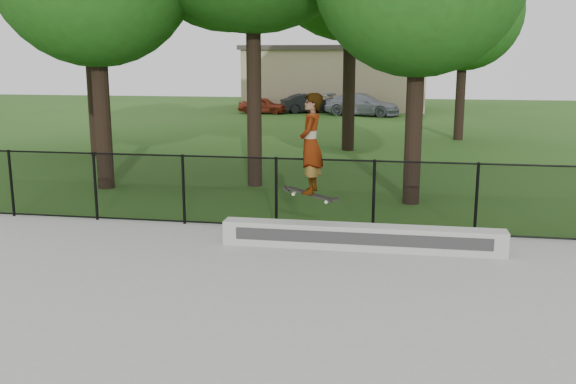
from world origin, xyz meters
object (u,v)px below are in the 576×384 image
car_a (263,105)px  skater_airborne (311,145)px  car_b (309,103)px  car_c (362,105)px  grind_ledge (361,237)px

car_a → skater_airborne: (7.09, -28.88, 1.48)m
car_a → car_b: bearing=-61.3°
car_c → skater_airborne: size_ratio=2.14×
grind_ledge → skater_airborne: bearing=-167.5°
grind_ledge → car_a: size_ratio=1.70×
car_a → skater_airborne: skater_airborne is taller
car_a → skater_airborne: size_ratio=1.54×
grind_ledge → skater_airborne: 1.97m
grind_ledge → car_c: (-1.70, 28.41, 0.38)m
grind_ledge → car_a: bearing=105.6°
car_a → car_c: car_c is taller
car_a → skater_airborne: 29.78m
grind_ledge → car_b: (-5.20, 29.84, 0.31)m
grind_ledge → car_a: 29.78m
car_b → skater_airborne: 30.38m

